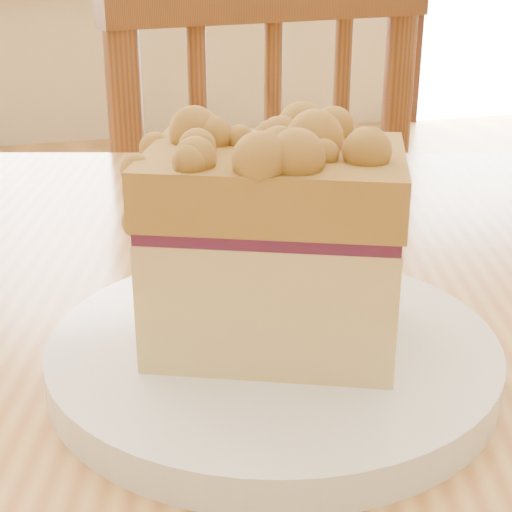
{
  "coord_description": "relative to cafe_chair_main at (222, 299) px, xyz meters",
  "views": [
    {
      "loc": [
        -0.18,
        0.03,
        0.94
      ],
      "look_at": [
        -0.08,
        0.38,
        0.8
      ],
      "focal_mm": 55.0,
      "sensor_mm": 36.0,
      "label": 1
    }
  ],
  "objects": [
    {
      "name": "cafe_chair_main",
      "position": [
        0.0,
        0.0,
        0.0
      ],
      "size": [
        0.49,
        0.49,
        0.93
      ],
      "rotation": [
        0.0,
        0.0,
        3.33
      ],
      "color": "brown",
      "rests_on": "ground"
    },
    {
      "name": "plate",
      "position": [
        -0.13,
        -0.66,
        0.29
      ],
      "size": [
        0.21,
        0.21,
        0.02
      ],
      "color": "white",
      "rests_on": "cafe_table_main"
    },
    {
      "name": "cake_slice",
      "position": [
        -0.13,
        -0.67,
        0.35
      ],
      "size": [
        0.14,
        0.12,
        0.11
      ],
      "rotation": [
        0.0,
        0.0,
        -0.4
      ],
      "color": "#DEC27D",
      "rests_on": "plate"
    }
  ]
}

